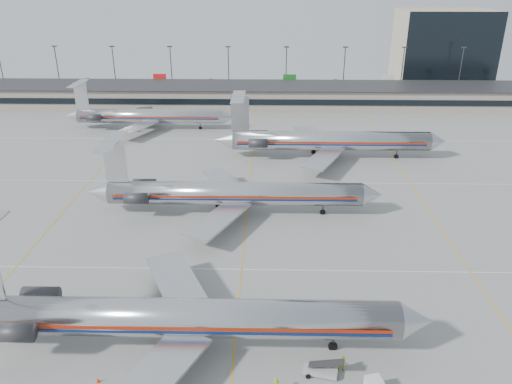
{
  "coord_description": "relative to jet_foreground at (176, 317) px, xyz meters",
  "views": [
    {
      "loc": [
        3.19,
        -45.94,
        35.73
      ],
      "look_at": [
        1.57,
        25.18,
        4.5
      ],
      "focal_mm": 35.0,
      "sensor_mm": 36.0,
      "label": 1
    }
  ],
  "objects": [
    {
      "name": "jet_third_row",
      "position": [
        21.34,
        58.81,
        0.01
      ],
      "size": [
        48.25,
        29.68,
        13.19
      ],
      "color": "silver",
      "rests_on": "ground"
    },
    {
      "name": "cone_left",
      "position": [
        -6.84,
        -5.08,
        -3.55
      ],
      "size": [
        0.48,
        0.48,
        0.54
      ],
      "primitive_type": "cone",
      "rotation": [
        0.0,
        0.0,
        -0.24
      ],
      "color": "#FE4108",
      "rests_on": "ground"
    },
    {
      "name": "jet_foreground",
      "position": [
        0.0,
        0.0,
        0.0
      ],
      "size": [
        50.29,
        29.61,
        13.16
      ],
      "color": "silver",
      "rests_on": "ground"
    },
    {
      "name": "terminal",
      "position": [
        5.88,
        102.97,
        -0.66
      ],
      "size": [
        162.0,
        17.0,
        6.25
      ],
      "color": "gray",
      "rests_on": "ground"
    },
    {
      "name": "distant_building",
      "position": [
        67.88,
        133.0,
        8.68
      ],
      "size": [
        30.0,
        20.0,
        25.0
      ],
      "primitive_type": "cube",
      "color": "tan",
      "rests_on": "ground"
    },
    {
      "name": "ground",
      "position": [
        5.88,
        5.0,
        -3.82
      ],
      "size": [
        260.0,
        260.0,
        0.0
      ],
      "primitive_type": "plane",
      "color": "gray",
      "rests_on": "ground"
    },
    {
      "name": "jet_back_row",
      "position": [
        -20.81,
        79.14,
        -0.45
      ],
      "size": [
        42.45,
        26.11,
        11.61
      ],
      "color": "silver",
      "rests_on": "ground"
    },
    {
      "name": "apron_markings",
      "position": [
        5.88,
        15.0,
        -3.81
      ],
      "size": [
        160.0,
        0.15,
        0.02
      ],
      "primitive_type": "cube",
      "color": "silver",
      "rests_on": "ground"
    },
    {
      "name": "belt_loader",
      "position": [
        14.51,
        -3.63,
        -3.27
      ],
      "size": [
        4.01,
        1.9,
        2.06
      ],
      "rotation": [
        0.0,
        0.0,
        -0.23
      ],
      "color": "#9A9A9A",
      "rests_on": "ground"
    },
    {
      "name": "ramp_worker_far",
      "position": [
        16.67,
        -3.1,
        -2.92
      ],
      "size": [
        0.94,
        0.77,
        1.81
      ],
      "primitive_type": "imported",
      "rotation": [
        0.0,
        0.0,
        -0.1
      ],
      "color": "#AAC812",
      "rests_on": "ground"
    },
    {
      "name": "jet_second_row",
      "position": [
        3.08,
        31.71,
        -0.23
      ],
      "size": [
        47.27,
        27.83,
        12.37
      ],
      "color": "silver",
      "rests_on": "ground"
    },
    {
      "name": "light_mast_row",
      "position": [
        5.88,
        117.0,
        4.76
      ],
      "size": [
        163.6,
        0.4,
        15.28
      ],
      "color": "#38383D",
      "rests_on": "ground"
    }
  ]
}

